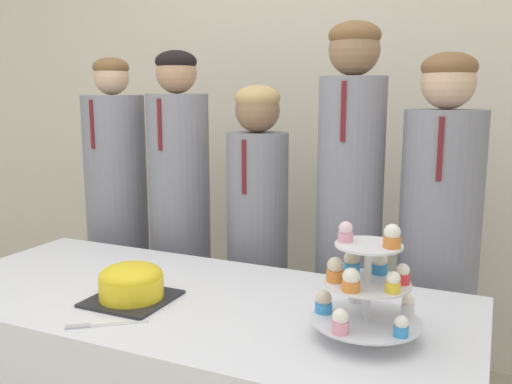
{
  "coord_description": "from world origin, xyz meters",
  "views": [
    {
      "loc": [
        0.88,
        -1.03,
        1.41
      ],
      "look_at": [
        0.22,
        0.43,
        1.12
      ],
      "focal_mm": 38.0,
      "sensor_mm": 36.0,
      "label": 1
    }
  ],
  "objects_px": {
    "student_2": "(257,257)",
    "student_4": "(437,270)",
    "cupcake_stand": "(364,286)",
    "student_1": "(180,234)",
    "cake_knife": "(93,326)",
    "round_cake": "(131,282)",
    "student_0": "(118,230)",
    "student_3": "(348,240)"
  },
  "relations": [
    {
      "from": "round_cake",
      "to": "student_1",
      "type": "distance_m",
      "value": 0.82
    },
    {
      "from": "student_0",
      "to": "student_1",
      "type": "height_order",
      "value": "student_1"
    },
    {
      "from": "student_3",
      "to": "student_4",
      "type": "relative_size",
      "value": 1.08
    },
    {
      "from": "round_cake",
      "to": "cake_knife",
      "type": "distance_m",
      "value": 0.21
    },
    {
      "from": "cake_knife",
      "to": "cupcake_stand",
      "type": "height_order",
      "value": "cupcake_stand"
    },
    {
      "from": "round_cake",
      "to": "student_4",
      "type": "distance_m",
      "value": 1.14
    },
    {
      "from": "cupcake_stand",
      "to": "student_2",
      "type": "distance_m",
      "value": 0.98
    },
    {
      "from": "student_2",
      "to": "student_4",
      "type": "height_order",
      "value": "student_4"
    },
    {
      "from": "student_0",
      "to": "round_cake",
      "type": "bearing_deg",
      "value": -49.26
    },
    {
      "from": "student_0",
      "to": "student_4",
      "type": "height_order",
      "value": "student_0"
    },
    {
      "from": "cake_knife",
      "to": "student_0",
      "type": "relative_size",
      "value": 0.13
    },
    {
      "from": "cake_knife",
      "to": "student_1",
      "type": "distance_m",
      "value": 1.02
    },
    {
      "from": "student_3",
      "to": "round_cake",
      "type": "bearing_deg",
      "value": -123.27
    },
    {
      "from": "round_cake",
      "to": "cake_knife",
      "type": "bearing_deg",
      "value": -84.03
    },
    {
      "from": "student_2",
      "to": "student_1",
      "type": "bearing_deg",
      "value": 180.0
    },
    {
      "from": "cake_knife",
      "to": "student_0",
      "type": "height_order",
      "value": "student_0"
    },
    {
      "from": "student_2",
      "to": "student_3",
      "type": "xyz_separation_m",
      "value": [
        0.4,
        0.0,
        0.12
      ]
    },
    {
      "from": "round_cake",
      "to": "student_3",
      "type": "distance_m",
      "value": 0.91
    },
    {
      "from": "cupcake_stand",
      "to": "student_0",
      "type": "height_order",
      "value": "student_0"
    },
    {
      "from": "student_1",
      "to": "student_3",
      "type": "distance_m",
      "value": 0.8
    },
    {
      "from": "student_4",
      "to": "student_1",
      "type": "bearing_deg",
      "value": -180.0
    },
    {
      "from": "cake_knife",
      "to": "student_2",
      "type": "xyz_separation_m",
      "value": [
        0.07,
        0.97,
        -0.06
      ]
    },
    {
      "from": "student_1",
      "to": "student_2",
      "type": "xyz_separation_m",
      "value": [
        0.39,
        -0.0,
        -0.06
      ]
    },
    {
      "from": "student_4",
      "to": "student_3",
      "type": "bearing_deg",
      "value": -180.0
    },
    {
      "from": "student_3",
      "to": "student_4",
      "type": "xyz_separation_m",
      "value": [
        0.35,
        0.0,
        -0.08
      ]
    },
    {
      "from": "student_1",
      "to": "cupcake_stand",
      "type": "bearing_deg",
      "value": -35.16
    },
    {
      "from": "student_0",
      "to": "student_2",
      "type": "distance_m",
      "value": 0.75
    },
    {
      "from": "cake_knife",
      "to": "student_0",
      "type": "distance_m",
      "value": 1.18
    },
    {
      "from": "round_cake",
      "to": "student_4",
      "type": "bearing_deg",
      "value": 41.98
    },
    {
      "from": "student_2",
      "to": "cupcake_stand",
      "type": "bearing_deg",
      "value": -48.79
    },
    {
      "from": "round_cake",
      "to": "cupcake_stand",
      "type": "bearing_deg",
      "value": 2.94
    },
    {
      "from": "cake_knife",
      "to": "student_1",
      "type": "height_order",
      "value": "student_1"
    },
    {
      "from": "student_0",
      "to": "student_4",
      "type": "relative_size",
      "value": 1.01
    },
    {
      "from": "student_2",
      "to": "student_4",
      "type": "distance_m",
      "value": 0.75
    },
    {
      "from": "student_3",
      "to": "cupcake_stand",
      "type": "bearing_deg",
      "value": -72.31
    },
    {
      "from": "round_cake",
      "to": "student_0",
      "type": "distance_m",
      "value": 1.01
    },
    {
      "from": "round_cake",
      "to": "student_2",
      "type": "height_order",
      "value": "student_2"
    },
    {
      "from": "cupcake_stand",
      "to": "student_1",
      "type": "relative_size",
      "value": 0.2
    },
    {
      "from": "student_1",
      "to": "student_3",
      "type": "relative_size",
      "value": 0.95
    },
    {
      "from": "cake_knife",
      "to": "cupcake_stand",
      "type": "bearing_deg",
      "value": -16.2
    },
    {
      "from": "cupcake_stand",
      "to": "student_4",
      "type": "bearing_deg",
      "value": 80.92
    },
    {
      "from": "round_cake",
      "to": "cupcake_stand",
      "type": "relative_size",
      "value": 0.77
    }
  ]
}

